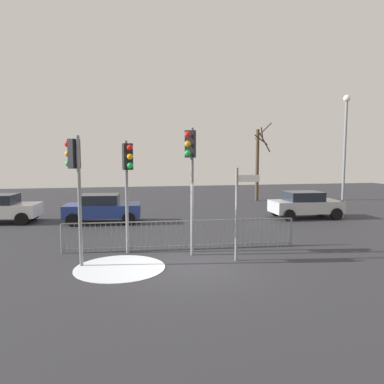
{
  "coord_description": "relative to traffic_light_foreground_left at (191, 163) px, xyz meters",
  "views": [
    {
      "loc": [
        -2.16,
        -10.76,
        3.4
      ],
      "look_at": [
        0.58,
        2.84,
        2.02
      ],
      "focal_mm": 33.47,
      "sensor_mm": 36.0,
      "label": 1
    }
  ],
  "objects": [
    {
      "name": "ground_plane",
      "position": [
        -0.15,
        -0.99,
        -3.2
      ],
      "size": [
        60.0,
        60.0,
        0.0
      ],
      "primitive_type": "plane",
      "color": "#2D2D33"
    },
    {
      "name": "traffic_light_foreground_left",
      "position": [
        0.0,
        0.0,
        0.0
      ],
      "size": [
        0.42,
        0.51,
        4.36
      ],
      "rotation": [
        0.0,
        0.0,
        2.59
      ],
      "color": "slate",
      "rests_on": "ground"
    },
    {
      "name": "traffic_light_mid_right",
      "position": [
        -2.06,
        0.72,
        -0.3
      ],
      "size": [
        0.37,
        0.55,
        3.94
      ],
      "rotation": [
        0.0,
        0.0,
        3.45
      ],
      "color": "slate",
      "rests_on": "ground"
    },
    {
      "name": "traffic_light_rear_left",
      "position": [
        -3.67,
        -0.32,
        -0.24
      ],
      "size": [
        0.48,
        0.45,
        4.03
      ],
      "rotation": [
        0.0,
        0.0,
        0.9
      ],
      "color": "slate",
      "rests_on": "ground"
    },
    {
      "name": "direction_sign_post",
      "position": [
        1.42,
        -0.8,
        -1.49
      ],
      "size": [
        0.79,
        0.13,
        3.05
      ],
      "rotation": [
        0.0,
        0.0,
        -0.09
      ],
      "color": "slate",
      "rests_on": "ground"
    },
    {
      "name": "pedestrian_guard_railing",
      "position": [
        -0.16,
        0.97,
        -2.64
      ],
      "size": [
        8.51,
        0.61,
        1.07
      ],
      "rotation": [
        0.0,
        0.0,
        -0.06
      ],
      "color": "slate",
      "rests_on": "ground"
    },
    {
      "name": "car_blue_trailing",
      "position": [
        -3.25,
        6.98,
        -2.43
      ],
      "size": [
        3.93,
        2.19,
        1.47
      ],
      "rotation": [
        0.0,
        0.0,
        -0.08
      ],
      "color": "navy",
      "rests_on": "ground"
    },
    {
      "name": "car_silver_near",
      "position": [
        7.69,
        6.25,
        -2.43
      ],
      "size": [
        3.86,
        2.03,
        1.47
      ],
      "rotation": [
        0.0,
        0.0,
        -0.03
      ],
      "color": "#B2B5BA",
      "rests_on": "ground"
    },
    {
      "name": "street_lamp",
      "position": [
        9.46,
        5.46,
        0.87
      ],
      "size": [
        0.36,
        0.36,
        6.62
      ],
      "color": "slate",
      "rests_on": "ground"
    },
    {
      "name": "bare_tree_left",
      "position": [
        8.04,
        14.16,
        -0.21
      ],
      "size": [
        1.54,
        2.0,
        5.97
      ],
      "color": "#473828",
      "rests_on": "ground"
    },
    {
      "name": "snow_patch_kerb",
      "position": [
        -2.38,
        -0.87,
        -3.19
      ],
      "size": [
        2.77,
        2.77,
        0.01
      ],
      "primitive_type": "cylinder",
      "color": "silver",
      "rests_on": "ground"
    }
  ]
}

